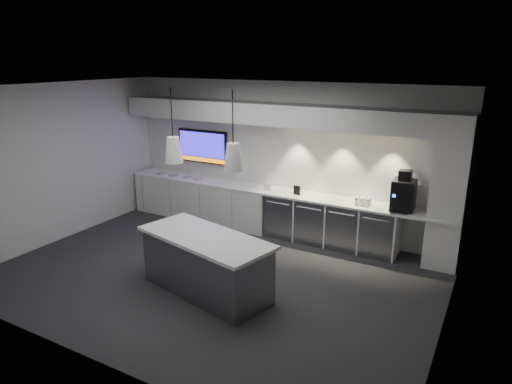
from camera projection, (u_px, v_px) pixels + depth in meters
The scene contains 28 objects.
floor at pixel (214, 275), 7.49m from camera, with size 7.00×7.00×0.00m, color #29292B.
ceiling at pixel (208, 89), 6.63m from camera, with size 7.00×7.00×0.00m, color black.
wall_back at pixel (282, 158), 9.16m from camera, with size 7.00×7.00×0.00m, color silver.
wall_front at pixel (81, 243), 4.97m from camera, with size 7.00×7.00×0.00m, color silver.
wall_left at pixel (59, 163), 8.69m from camera, with size 7.00×7.00×0.00m, color silver.
wall_right at pixel (454, 227), 5.44m from camera, with size 7.00×7.00×0.00m, color silver.
back_counter at pixel (274, 191), 9.06m from camera, with size 6.80×0.65×0.04m, color white.
left_base_cabinets at pixel (203, 200), 10.01m from camera, with size 3.30×0.63×0.86m, color white.
fridge_unit_a at pixel (285, 215), 9.08m from camera, with size 0.60×0.61×0.85m, color gray.
fridge_unit_b at pixel (314, 220), 8.78m from camera, with size 0.60×0.61×0.85m, color gray.
fridge_unit_c at pixel (346, 226), 8.49m from camera, with size 0.60×0.61×0.85m, color gray.
fridge_unit_d at pixel (380, 232), 8.20m from camera, with size 0.60×0.61×0.85m, color gray.
backsplash at pixel (339, 162), 8.57m from camera, with size 4.60×0.03×1.30m, color white.
soffit at pixel (275, 114), 8.65m from camera, with size 6.90×0.60×0.40m, color white.
column at pixel (449, 193), 7.48m from camera, with size 0.55×0.55×2.60m, color white.
wall_tv at pixel (203, 146), 9.98m from camera, with size 1.25×0.07×0.72m.
island at pixel (206, 264), 6.85m from camera, with size 2.29×1.38×0.91m.
bin at pixel (157, 260), 7.58m from camera, with size 0.30×0.30×0.42m, color gray.
coffee_machine at pixel (404, 194), 7.84m from camera, with size 0.41×0.57×0.70m.
sign_black at pixel (297, 190), 8.73m from camera, with size 0.14×0.02×0.18m, color black.
sign_white at pixel (267, 187), 9.02m from camera, with size 0.18×0.02×0.14m, color white.
cup_cluster at pixel (363, 201), 8.11m from camera, with size 0.28×0.18×0.15m, color white, non-canonical shape.
tray_a at pixel (162, 174), 10.28m from camera, with size 0.16×0.16×0.03m, color #989898.
tray_b at pixel (173, 175), 10.14m from camera, with size 0.16×0.16×0.03m, color #989898.
tray_c at pixel (188, 177), 10.01m from camera, with size 0.16×0.16×0.03m, color #989898.
tray_d at pixel (198, 179), 9.85m from camera, with size 0.16×0.16×0.03m, color #989898.
pendant_left at pixel (174, 150), 6.61m from camera, with size 0.27×0.27×1.08m.
pendant_right at pixel (233, 157), 6.13m from camera, with size 0.27×0.27×1.08m.
Camera 1 is at (3.91, -5.60, 3.45)m, focal length 32.00 mm.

